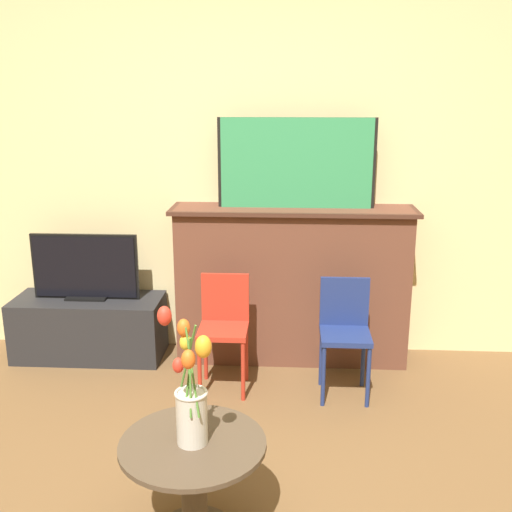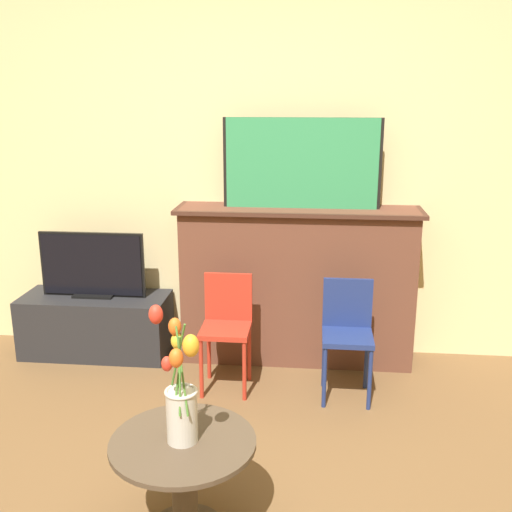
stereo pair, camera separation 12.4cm
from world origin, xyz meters
name	(u,v)px [view 2 (the right image)]	position (x,y,z in m)	size (l,w,h in m)	color
wall_back	(257,149)	(0.00, 2.13, 1.35)	(8.00, 0.06, 2.70)	beige
fireplace_mantel	(297,283)	(0.28, 1.94, 0.52)	(1.52, 0.36, 1.01)	brown
painting	(302,163)	(0.29, 1.94, 1.28)	(0.96, 0.03, 0.55)	black
tv_stand	(96,325)	(-1.05, 1.88, 0.20)	(0.96, 0.39, 0.40)	#232326
tv_monitor	(92,266)	(-1.05, 1.89, 0.61)	(0.69, 0.12, 0.43)	black
chair_red	(227,322)	(-0.12, 1.52, 0.40)	(0.28, 0.28, 0.68)	#B22D1E
chair_blue	(347,329)	(0.58, 1.48, 0.40)	(0.28, 0.28, 0.68)	navy
side_table	(184,473)	(-0.10, 0.26, 0.28)	(0.56, 0.56, 0.42)	#4C3D2D
vase_tulips	(180,395)	(-0.10, 0.25, 0.62)	(0.23, 0.26, 0.51)	beige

